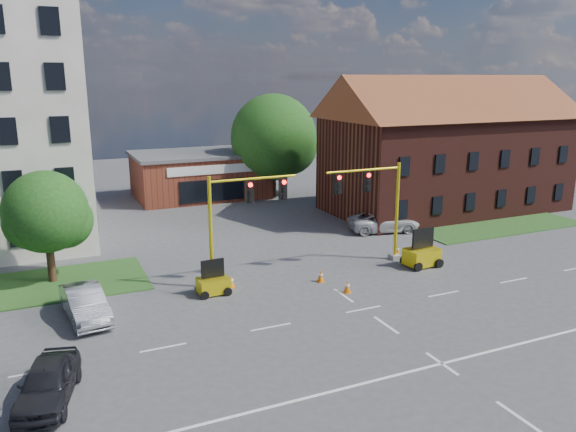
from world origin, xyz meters
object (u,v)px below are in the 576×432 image
Objects in this scene: signal_mast_east at (375,201)px; pickup_white at (384,222)px; sedan_dark at (48,382)px; trailer_east at (422,255)px; signal_mast_west at (239,215)px; trailer_west at (213,284)px.

signal_mast_east is 8.24m from pickup_white.
trailer_east is at bearing 31.83° from sedan_dark.
signal_mast_west is 13.58m from sedan_dark.
signal_mast_west reaches higher than pickup_white.
trailer_east is (11.09, -1.78, -3.20)m from signal_mast_west.
trailer_west reaches higher than pickup_white.
signal_mast_east is 20.93m from sedan_dark.
trailer_west is 11.16m from sedan_dark.
signal_mast_west reaches higher than trailer_east.
signal_mast_east is at bearing 38.50° from sedan_dark.
pickup_white is (4.76, 5.93, -3.18)m from signal_mast_east.
sedan_dark is at bearing -166.56° from trailer_east.
pickup_white is at bearing 45.76° from sedan_dark.
pickup_white is at bearing 69.10° from trailer_east.
trailer_west reaches higher than sedan_dark.
trailer_east is (2.38, -1.78, -3.20)m from signal_mast_east.
trailer_west is at bearing 172.56° from trailer_east.
signal_mast_west is 8.71m from signal_mast_east.
trailer_east reaches higher than trailer_west.
trailer_west is at bearing 56.38° from sedan_dark.
signal_mast_west is at bearing 127.67° from pickup_white.
trailer_east is at bearing -6.23° from trailer_west.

